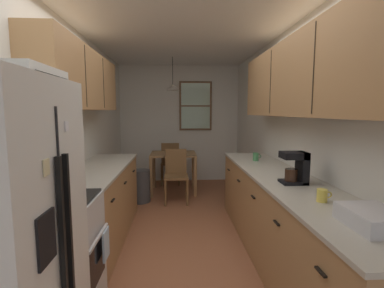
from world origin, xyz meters
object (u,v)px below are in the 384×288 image
(dish_rack, at_px, (374,219))
(trash_bin, at_px, (140,186))
(stove_range, at_px, (52,259))
(coffee_maker, at_px, (297,167))
(mug_by_coffeemaker, at_px, (256,157))
(storage_canister, at_px, (74,173))
(dining_table, at_px, (173,160))
(microwave_over_range, at_px, (24,89))
(dining_chair_far, at_px, (170,161))
(dining_chair_near, at_px, (176,173))
(table_serving_bowl, at_px, (175,151))
(mug_spare, at_px, (322,195))

(dish_rack, bearing_deg, trash_bin, 117.94)
(stove_range, relative_size, coffee_maker, 3.82)
(coffee_maker, height_order, mug_by_coffeemaker, coffee_maker)
(storage_canister, xyz_separation_m, dish_rack, (2.03, -1.07, -0.05))
(dining_table, bearing_deg, stove_range, -104.70)
(microwave_over_range, xyz_separation_m, coffee_maker, (2.12, 0.42, -0.65))
(stove_range, bearing_deg, storage_canister, 90.61)
(stove_range, distance_m, dining_chair_far, 3.93)
(dining_chair_near, xyz_separation_m, storage_canister, (-0.92, -2.18, 0.50))
(table_serving_bowl, bearing_deg, stove_range, -105.04)
(mug_by_coffeemaker, bearing_deg, table_serving_bowl, 121.79)
(dining_chair_near, relative_size, coffee_maker, 3.12)
(storage_canister, relative_size, dish_rack, 0.58)
(dining_chair_far, bearing_deg, coffee_maker, -70.47)
(dining_chair_near, height_order, dining_chair_far, same)
(dining_chair_near, bearing_deg, trash_bin, 179.14)
(table_serving_bowl, bearing_deg, dining_chair_near, -88.57)
(dining_chair_far, height_order, coffee_maker, coffee_maker)
(dining_table, distance_m, mug_by_coffeemaker, 2.04)
(trash_bin, distance_m, storage_canister, 2.33)
(stove_range, xyz_separation_m, microwave_over_range, (-0.11, 0.00, 1.23))
(trash_bin, bearing_deg, dining_table, 44.67)
(microwave_over_range, bearing_deg, trash_bin, 81.47)
(trash_bin, distance_m, table_serving_bowl, 1.00)
(coffee_maker, relative_size, dish_rack, 0.85)
(storage_canister, height_order, dish_rack, storage_canister)
(stove_range, distance_m, mug_by_coffeemaker, 2.58)
(dining_chair_near, xyz_separation_m, dish_rack, (1.11, -3.25, 0.45))
(trash_bin, bearing_deg, table_serving_bowl, 45.67)
(dining_table, bearing_deg, dining_chair_far, 96.99)
(coffee_maker, bearing_deg, dining_chair_far, 109.53)
(dining_chair_far, distance_m, mug_spare, 4.14)
(dining_table, relative_size, mug_by_coffeemaker, 7.66)
(microwave_over_range, relative_size, dining_chair_far, 0.65)
(stove_range, relative_size, storage_canister, 5.57)
(dining_chair_near, xyz_separation_m, dining_chair_far, (-0.12, 1.14, 0.00))
(mug_spare, relative_size, table_serving_bowl, 0.57)
(trash_bin, xyz_separation_m, mug_by_coffeemaker, (1.68, -1.12, 0.68))
(microwave_over_range, height_order, dining_chair_far, microwave_over_range)
(trash_bin, distance_m, coffee_maker, 2.97)
(trash_bin, bearing_deg, dining_chair_near, -0.86)
(mug_spare, relative_size, dish_rack, 0.33)
(trash_bin, distance_m, mug_by_coffeemaker, 2.13)
(dining_table, height_order, trash_bin, dining_table)
(trash_bin, relative_size, mug_by_coffeemaker, 4.96)
(microwave_over_range, distance_m, dining_chair_far, 4.13)
(trash_bin, height_order, storage_canister, storage_canister)
(dish_rack, bearing_deg, mug_by_coffeemaker, 91.43)
(dining_chair_near, relative_size, mug_spare, 8.13)
(dining_chair_far, relative_size, mug_spare, 8.13)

